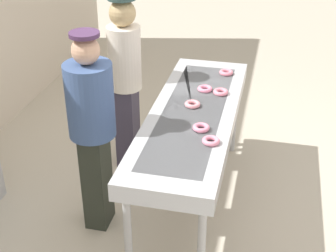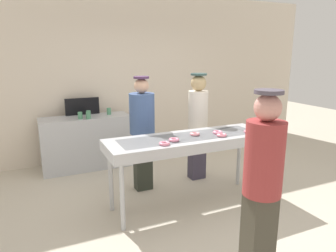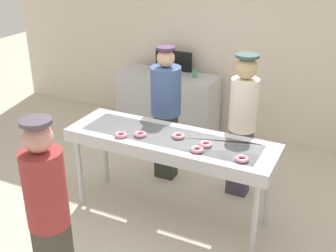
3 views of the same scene
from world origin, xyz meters
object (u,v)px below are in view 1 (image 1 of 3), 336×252
object	(u,v)px
strawberry_donut_5	(211,141)
worker_assistant	(92,123)
strawberry_donut_0	(226,72)
strawberry_donut_4	(201,128)
strawberry_donut_2	(205,89)
strawberry_donut_3	(221,92)
strawberry_donut_1	(192,104)
fryer_conveyor	(193,119)
worker_baker	(125,76)

from	to	relation	value
strawberry_donut_5	worker_assistant	size ratio (longest dim) A/B	0.08
strawberry_donut_0	strawberry_donut_5	size ratio (longest dim) A/B	1.00
strawberry_donut_5	strawberry_donut_4	bearing A→B (deg)	30.34
strawberry_donut_2	worker_assistant	bearing A→B (deg)	137.28
strawberry_donut_4	worker_assistant	size ratio (longest dim) A/B	0.08
strawberry_donut_3	strawberry_donut_5	bearing A→B (deg)	-177.07
strawberry_donut_0	strawberry_donut_4	distance (m)	1.08
strawberry_donut_0	strawberry_donut_1	bearing A→B (deg)	165.57
worker_assistant	strawberry_donut_0	bearing A→B (deg)	156.36
fryer_conveyor	strawberry_donut_3	world-z (taller)	strawberry_donut_3
strawberry_donut_1	strawberry_donut_5	xyz separation A→B (m)	(-0.53, -0.23, 0.00)
strawberry_donut_1	worker_baker	distance (m)	0.84
fryer_conveyor	strawberry_donut_0	world-z (taller)	strawberry_donut_0
strawberry_donut_2	strawberry_donut_3	bearing A→B (deg)	-103.03
strawberry_donut_0	worker_assistant	xyz separation A→B (m)	(-1.19, 0.86, -0.00)
strawberry_donut_0	worker_baker	distance (m)	0.93
strawberry_donut_1	worker_baker	world-z (taller)	worker_baker
strawberry_donut_1	strawberry_donut_2	distance (m)	0.32
strawberry_donut_4	strawberry_donut_5	xyz separation A→B (m)	(-0.17, -0.10, 0.00)
strawberry_donut_4	worker_baker	world-z (taller)	worker_baker
strawberry_donut_3	worker_baker	xyz separation A→B (m)	(0.17, 0.90, -0.02)
worker_baker	worker_assistant	xyz separation A→B (m)	(-0.92, -0.03, 0.02)
strawberry_donut_0	strawberry_donut_1	size ratio (longest dim) A/B	1.00
strawberry_donut_3	worker_assistant	world-z (taller)	worker_assistant
strawberry_donut_4	strawberry_donut_2	bearing A→B (deg)	7.02
strawberry_donut_2	worker_assistant	distance (m)	1.07
fryer_conveyor	strawberry_donut_0	bearing A→B (deg)	-11.68
strawberry_donut_4	worker_assistant	distance (m)	0.82
strawberry_donut_2	strawberry_donut_1	bearing A→B (deg)	170.97
strawberry_donut_0	strawberry_donut_3	bearing A→B (deg)	-179.05
strawberry_donut_0	strawberry_donut_2	distance (m)	0.42
strawberry_donut_1	fryer_conveyor	bearing A→B (deg)	-166.49
fryer_conveyor	strawberry_donut_1	xyz separation A→B (m)	(0.08, 0.02, 0.09)
strawberry_donut_1	strawberry_donut_3	bearing A→B (deg)	-34.10
fryer_conveyor	strawberry_donut_1	size ratio (longest dim) A/B	17.03
worker_assistant	worker_baker	bearing A→B (deg)	-165.77
strawberry_donut_5	strawberry_donut_1	bearing A→B (deg)	23.60
fryer_conveyor	strawberry_donut_2	distance (m)	0.41
strawberry_donut_4	worker_assistant	xyz separation A→B (m)	(-0.11, 0.81, -0.00)
strawberry_donut_2	strawberry_donut_5	distance (m)	0.87
strawberry_donut_5	worker_assistant	world-z (taller)	worker_assistant
strawberry_donut_5	worker_baker	world-z (taller)	worker_baker
fryer_conveyor	strawberry_donut_3	bearing A→B (deg)	-25.30
fryer_conveyor	strawberry_donut_2	bearing A→B (deg)	-4.42
strawberry_donut_1	worker_assistant	world-z (taller)	worker_assistant
strawberry_donut_1	worker_assistant	bearing A→B (deg)	124.97
strawberry_donut_2	strawberry_donut_5	world-z (taller)	same
strawberry_donut_3	strawberry_donut_2	bearing A→B (deg)	76.97
strawberry_donut_0	strawberry_donut_4	size ratio (longest dim) A/B	1.00
fryer_conveyor	strawberry_donut_5	world-z (taller)	strawberry_donut_5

